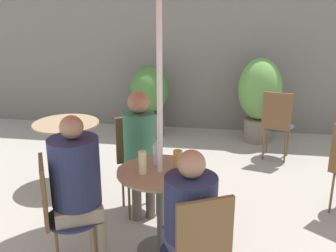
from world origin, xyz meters
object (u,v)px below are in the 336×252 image
seated_person_1 (78,182)px  beer_glass_0 (157,154)px  bistro_chair_3 (277,120)px  beer_glass_2 (178,162)px  potted_plant_0 (150,98)px  seated_person_2 (190,217)px  bistro_chair_1 (58,207)px  beer_glass_1 (143,163)px  potted_plant_1 (260,95)px  bistro_chair_0 (136,156)px  cafe_table_far (67,138)px  bistro_chair_2 (198,248)px  seated_person_0 (140,143)px  cafe_table_near (160,193)px

seated_person_1 → beer_glass_0: bearing=-77.9°
bistro_chair_3 → beer_glass_2: 2.44m
potted_plant_0 → bistro_chair_3: bearing=-22.6°
seated_person_2 → beer_glass_0: seated_person_2 is taller
bistro_chair_1 → beer_glass_0: bistro_chair_1 is taller
beer_glass_1 → potted_plant_1: 3.20m
bistro_chair_0 → bistro_chair_3: 2.11m
beer_glass_2 → potted_plant_1: size_ratio=0.15×
seated_person_2 → beer_glass_2: (-0.15, 0.56, 0.14)m
cafe_table_far → beer_glass_1: beer_glass_1 is taller
bistro_chair_2 → potted_plant_1: size_ratio=0.75×
cafe_table_far → bistro_chair_0: size_ratio=0.79×
potted_plant_1 → potted_plant_0: bearing=179.6°
seated_person_2 → potted_plant_0: 3.66m
bistro_chair_0 → bistro_chair_3: (1.52, 1.47, 0.00)m
bistro_chair_1 → bistro_chair_0: bearing=-45.0°
beer_glass_1 → beer_glass_2: 0.28m
bistro_chair_0 → potted_plant_1: bearing=31.7°
seated_person_0 → seated_person_2: (0.60, -1.15, -0.06)m
cafe_table_near → seated_person_2: (0.30, -0.57, 0.15)m
bistro_chair_3 → potted_plant_1: potted_plant_1 is taller
cafe_table_far → bistro_chair_3: bearing=24.2°
potted_plant_1 → cafe_table_far: bearing=-140.5°
bistro_chair_3 → beer_glass_1: 2.60m
bistro_chair_0 → beer_glass_1: (0.24, -0.78, 0.27)m
beer_glass_0 → seated_person_0: bearing=119.6°
bistro_chair_1 → potted_plant_1: size_ratio=0.75×
seated_person_1 → potted_plant_1: size_ratio=1.01×
cafe_table_far → cafe_table_near: bearing=-41.1°
bistro_chair_0 → bistro_chair_1: size_ratio=1.00×
cafe_table_far → seated_person_2: seated_person_2 is taller
seated_person_2 → cafe_table_near: bearing=-90.0°
seated_person_1 → bistro_chair_2: bearing=-141.2°
cafe_table_near → beer_glass_2: (0.14, -0.02, 0.29)m
seated_person_2 → beer_glass_1: 0.67m
cafe_table_near → seated_person_0: size_ratio=0.59×
cafe_table_far → beer_glass_1: 1.66m
bistro_chair_0 → bistro_chair_2: bearing=-90.0°
beer_glass_1 → beer_glass_2: bearing=10.9°
cafe_table_near → potted_plant_0: 3.03m
seated_person_0 → potted_plant_1: potted_plant_1 is taller
beer_glass_2 → potted_plant_1: bearing=74.6°
bistro_chair_3 → potted_plant_1: (-0.19, 0.75, 0.16)m
beer_glass_1 → beer_glass_2: (0.27, 0.05, 0.00)m
beer_glass_0 → beer_glass_2: beer_glass_2 is taller
potted_plant_1 → seated_person_0: bearing=-118.1°
bistro_chair_2 → beer_glass_1: (-0.50, 0.65, 0.27)m
bistro_chair_0 → seated_person_2: (0.67, -1.29, 0.13)m
seated_person_2 → beer_glass_2: size_ratio=6.17×
bistro_chair_2 → seated_person_2: size_ratio=0.81×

